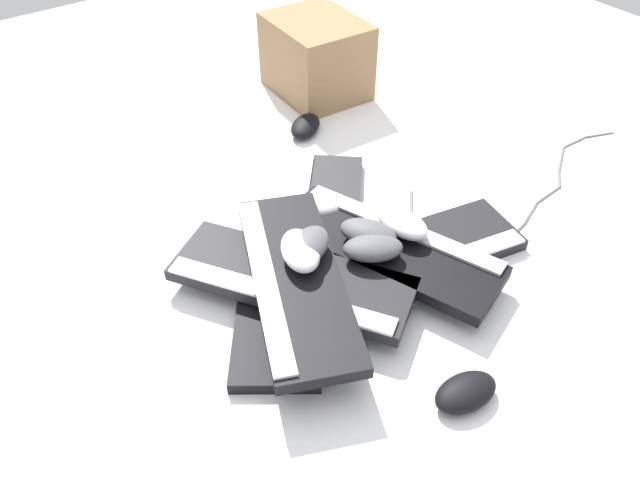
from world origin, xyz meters
name	(u,v)px	position (x,y,z in m)	size (l,w,h in m)	color
ground_plane	(321,276)	(0.00, 0.00, 0.00)	(3.20, 3.20, 0.00)	white
keyboard_0	(282,289)	(0.09, -0.01, 0.01)	(0.38, 0.44, 0.03)	black
keyboard_1	(414,254)	(-0.17, 0.07, 0.01)	(0.46, 0.24, 0.03)	black
keyboard_2	(322,220)	(-0.09, -0.12, 0.01)	(0.40, 0.43, 0.03)	#232326
keyboard_3	(388,248)	(-0.12, 0.05, 0.04)	(0.29, 0.46, 0.03)	black
keyboard_4	(291,280)	(0.07, 0.01, 0.04)	(0.36, 0.45, 0.03)	black
keyboard_5	(295,279)	(0.08, 0.04, 0.07)	(0.31, 0.46, 0.03)	black
mouse_0	(466,392)	(-0.02, 0.36, 0.02)	(0.11, 0.07, 0.04)	black
mouse_1	(300,250)	(0.06, 0.02, 0.11)	(0.11, 0.07, 0.04)	silver
mouse_2	(305,126)	(-0.27, -0.43, 0.02)	(0.11, 0.07, 0.04)	black
mouse_3	(320,207)	(-0.09, -0.12, 0.05)	(0.11, 0.07, 0.04)	silver
mouse_4	(403,223)	(-0.16, 0.04, 0.08)	(0.11, 0.07, 0.04)	silver
mouse_5	(373,248)	(-0.07, 0.06, 0.08)	(0.11, 0.07, 0.04)	#4C4C51
mouse_6	(368,233)	(-0.09, 0.02, 0.08)	(0.11, 0.07, 0.04)	#4C4C51
mouse_7	(308,247)	(0.04, 0.01, 0.11)	(0.11, 0.07, 0.04)	#4C4C51
cable_0	(519,192)	(-0.51, 0.05, 0.00)	(0.65, 0.24, 0.01)	#59595B
cardboard_box	(316,57)	(-0.42, -0.59, 0.10)	(0.21, 0.26, 0.20)	olive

